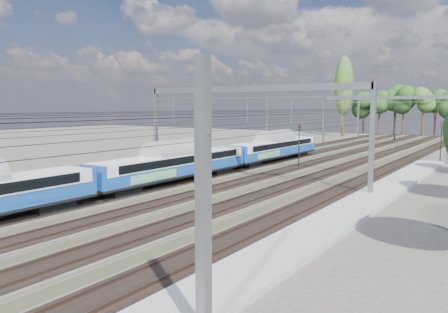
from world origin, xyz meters
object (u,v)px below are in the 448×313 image
Objects in this scene: signal_near at (299,141)px; signal_far at (441,137)px; worker at (395,137)px; emu_train at (172,160)px.

signal_far reaches higher than signal_near.
worker is 0.33× the size of signal_near.
emu_train is at bearing -129.73° from signal_far.
worker is 0.32× the size of signal_far.
signal_near is (0.55, -47.91, 2.35)m from worker.
signal_far is (17.47, 30.25, 0.97)m from emu_train.
signal_near is 0.96× the size of signal_far.
signal_far is (12.90, 13.48, 0.14)m from signal_near.
signal_far reaches higher than emu_train.
signal_near reaches higher than emu_train.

